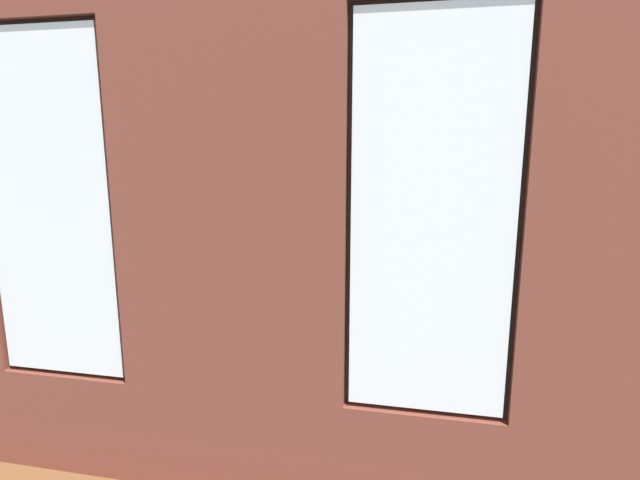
% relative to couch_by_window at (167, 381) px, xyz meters
% --- Properties ---
extents(ground_plane, '(6.95, 6.52, 0.10)m').
position_rel_couch_by_window_xyz_m(ground_plane, '(-0.83, -2.23, -0.38)').
color(ground_plane, brown).
extents(brick_wall_with_windows, '(6.35, 0.30, 3.03)m').
position_rel_couch_by_window_xyz_m(brick_wall_with_windows, '(-0.83, 0.65, 1.14)').
color(brick_wall_with_windows, brown).
rests_on(brick_wall_with_windows, ground_plane).
extents(white_wall_right, '(0.10, 5.52, 3.03)m').
position_rel_couch_by_window_xyz_m(white_wall_right, '(2.30, -2.03, 1.19)').
color(white_wall_right, silver).
rests_on(white_wall_right, ground_plane).
extents(couch_by_window, '(1.98, 0.87, 0.80)m').
position_rel_couch_by_window_xyz_m(couch_by_window, '(0.00, 0.00, 0.00)').
color(couch_by_window, black).
rests_on(couch_by_window, ground_plane).
extents(couch_left, '(0.88, 1.83, 0.80)m').
position_rel_couch_by_window_xyz_m(couch_left, '(-3.30, -1.54, 0.00)').
color(couch_left, black).
rests_on(couch_left, ground_plane).
extents(coffee_table, '(1.20, 0.74, 0.41)m').
position_rel_couch_by_window_xyz_m(coffee_table, '(-0.87, -2.63, 0.03)').
color(coffee_table, tan).
rests_on(coffee_table, ground_plane).
extents(cup_ceramic, '(0.08, 0.08, 0.10)m').
position_rel_couch_by_window_xyz_m(cup_ceramic, '(-0.51, -2.52, 0.13)').
color(cup_ceramic, '#33567F').
rests_on(cup_ceramic, coffee_table).
extents(candle_jar, '(0.08, 0.08, 0.11)m').
position_rel_couch_by_window_xyz_m(candle_jar, '(-0.87, -2.63, 0.14)').
color(candle_jar, '#B7333D').
rests_on(candle_jar, coffee_table).
extents(table_plant_small, '(0.13, 0.13, 0.20)m').
position_rel_couch_by_window_xyz_m(table_plant_small, '(-0.96, -2.52, 0.19)').
color(table_plant_small, gray).
rests_on(table_plant_small, coffee_table).
extents(remote_black, '(0.17, 0.07, 0.02)m').
position_rel_couch_by_window_xyz_m(remote_black, '(-0.72, -2.72, 0.09)').
color(remote_black, black).
rests_on(remote_black, coffee_table).
extents(remote_silver, '(0.09, 0.18, 0.02)m').
position_rel_couch_by_window_xyz_m(remote_silver, '(-1.20, -2.76, 0.09)').
color(remote_silver, '#B2B2B7').
rests_on(remote_silver, coffee_table).
extents(media_console, '(0.97, 0.42, 0.53)m').
position_rel_couch_by_window_xyz_m(media_console, '(2.00, -1.80, -0.06)').
color(media_console, black).
rests_on(media_console, ground_plane).
extents(tv_flatscreen, '(1.25, 0.20, 0.83)m').
position_rel_couch_by_window_xyz_m(tv_flatscreen, '(2.00, -1.80, 0.62)').
color(tv_flatscreen, black).
rests_on(tv_flatscreen, media_console).
extents(papasan_chair, '(1.13, 1.13, 0.70)m').
position_rel_couch_by_window_xyz_m(papasan_chair, '(0.16, -4.13, 0.12)').
color(papasan_chair, olive).
rests_on(papasan_chair, ground_plane).
extents(potted_plant_mid_room_small, '(0.35, 0.35, 0.53)m').
position_rel_couch_by_window_xyz_m(potted_plant_mid_room_small, '(-1.49, -3.11, 0.04)').
color(potted_plant_mid_room_small, beige).
rests_on(potted_plant_mid_room_small, ground_plane).
extents(potted_plant_by_left_couch, '(0.36, 0.36, 0.54)m').
position_rel_couch_by_window_xyz_m(potted_plant_by_left_couch, '(-2.90, -2.90, 0.04)').
color(potted_plant_by_left_couch, '#47423D').
rests_on(potted_plant_by_left_couch, ground_plane).
extents(potted_plant_foreground_right, '(0.82, 0.84, 1.02)m').
position_rel_couch_by_window_xyz_m(potted_plant_foreground_right, '(1.70, -4.44, 0.27)').
color(potted_plant_foreground_right, beige).
rests_on(potted_plant_foreground_right, ground_plane).
extents(potted_plant_between_couches, '(1.07, 0.95, 1.46)m').
position_rel_couch_by_window_xyz_m(potted_plant_between_couches, '(-1.44, -0.04, 0.48)').
color(potted_plant_between_couches, brown).
rests_on(potted_plant_between_couches, ground_plane).
extents(potted_plant_corner_near_left, '(0.83, 0.86, 1.33)m').
position_rel_couch_by_window_xyz_m(potted_plant_corner_near_left, '(-3.44, -4.48, 0.35)').
color(potted_plant_corner_near_left, gray).
rests_on(potted_plant_corner_near_left, ground_plane).
extents(potted_plant_near_tv, '(0.65, 0.72, 1.30)m').
position_rel_couch_by_window_xyz_m(potted_plant_near_tv, '(1.44, -0.86, 0.26)').
color(potted_plant_near_tv, '#47423D').
rests_on(potted_plant_near_tv, ground_plane).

